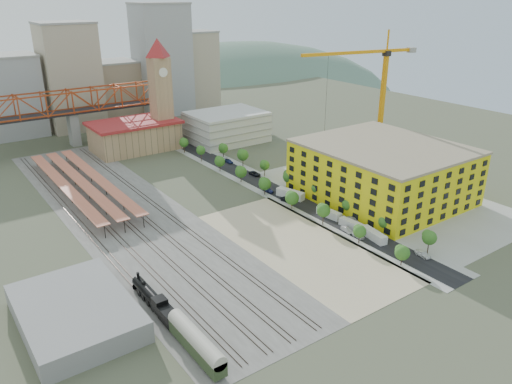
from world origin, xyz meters
TOP-DOWN VIEW (x-y plane):
  - ground at (0.00, 0.00)m, footprint 400.00×400.00m
  - ballast_strip at (-36.00, 17.50)m, footprint 36.00×165.00m
  - dirt_lot at (-4.00, -31.50)m, footprint 28.00×67.00m
  - street_asphalt at (16.00, 15.00)m, footprint 12.00×170.00m
  - sidewalk_west at (10.50, 15.00)m, footprint 3.00×170.00m
  - sidewalk_east at (21.50, 15.00)m, footprint 3.00×170.00m
  - construction_pad at (45.00, -20.00)m, footprint 50.00×90.00m
  - rail_tracks at (-37.80, 17.50)m, footprint 26.56×160.00m
  - platform_canopies at (-41.00, 45.00)m, footprint 16.00×80.00m
  - station_hall at (-5.00, 82.00)m, footprint 38.00×24.00m
  - clock_tower at (8.00, 79.99)m, footprint 12.00×12.00m
  - parking_garage at (36.00, 70.00)m, footprint 34.00×26.00m
  - truss_bridge at (-25.00, 105.00)m, footprint 94.00×9.60m
  - construction_building at (42.00, -20.00)m, footprint 44.60×50.60m
  - warehouse at (-66.00, -30.00)m, footprint 22.00×32.00m
  - street_trees at (16.00, 5.00)m, footprint 15.40×124.40m
  - skyline at (7.47, 142.31)m, footprint 133.00×46.00m
  - distant_hills at (45.28, 260.00)m, footprint 647.00×264.00m
  - locomotive at (-50.00, -34.74)m, footprint 2.83×21.83m
  - coach at (-50.00, -54.45)m, footprint 3.13×18.19m
  - tower_crane at (64.46, 5.53)m, footprint 49.22×12.00m
  - site_trailer_a at (16.00, -40.50)m, footprint 3.84×9.58m
  - site_trailer_b at (16.00, -31.85)m, footprint 2.99×8.75m
  - site_trailer_c at (16.00, -21.82)m, footprint 3.22×8.97m
  - site_trailer_d at (16.00, -2.47)m, footprint 5.45×10.64m
  - car_0 at (13.00, -37.36)m, footprint 1.87×4.19m
  - car_1 at (13.00, -32.83)m, footprint 1.93×4.47m
  - car_2 at (13.00, -4.77)m, footprint 3.09×5.50m
  - car_3 at (13.00, 6.23)m, footprint 2.19×4.68m
  - car_4 at (19.00, -55.31)m, footprint 2.42×4.88m
  - car_5 at (19.00, -29.13)m, footprint 2.06×4.92m
  - car_6 at (19.00, 22.96)m, footprint 2.89×5.54m
  - car_7 at (19.00, 41.87)m, footprint 2.33×5.02m

SIDE VIEW (x-z plane):
  - distant_hills at x=45.28m, z-range -193.04..33.96m
  - ground at x=0.00m, z-range 0.00..0.00m
  - street_trees at x=16.00m, z-range -4.00..4.00m
  - sidewalk_west at x=10.50m, z-range 0.00..0.04m
  - sidewalk_east at x=21.50m, z-range 0.00..0.04m
  - ballast_strip at x=-36.00m, z-range 0.00..0.06m
  - dirt_lot at x=-4.00m, z-range 0.00..0.06m
  - street_asphalt at x=16.00m, z-range 0.00..0.06m
  - construction_pad at x=45.00m, z-range 0.00..0.06m
  - rail_tracks at x=-37.80m, z-range 0.06..0.24m
  - car_3 at x=13.00m, z-range 0.00..1.32m
  - car_0 at x=13.00m, z-range 0.00..1.40m
  - car_7 at x=19.00m, z-range 0.00..1.42m
  - car_1 at x=13.00m, z-range 0.00..1.43m
  - car_2 at x=13.00m, z-range 0.00..1.45m
  - car_6 at x=19.00m, z-range 0.00..1.49m
  - car_5 at x=19.00m, z-range 0.00..1.58m
  - car_4 at x=19.00m, z-range 0.00..1.60m
  - site_trailer_b at x=16.00m, z-range 0.00..2.35m
  - site_trailer_c at x=16.00m, z-range 0.00..2.40m
  - site_trailer_a at x=16.00m, z-range 0.00..2.55m
  - site_trailer_d at x=16.00m, z-range 0.00..2.82m
  - locomotive at x=-50.00m, z-range -0.69..4.77m
  - warehouse at x=-66.00m, z-range 0.00..5.00m
  - coach at x=-50.00m, z-range 0.18..5.89m
  - platform_canopies at x=-41.00m, z-range 1.93..6.06m
  - station_hall at x=-5.00m, z-range 0.12..13.22m
  - parking_garage at x=36.00m, z-range 0.00..14.00m
  - construction_building at x=42.00m, z-range 0.01..18.81m
  - truss_bridge at x=-25.00m, z-range 6.06..31.66m
  - skyline at x=7.47m, z-range -7.19..52.81m
  - clock_tower at x=8.00m, z-range 2.70..54.70m
  - tower_crane at x=64.46m, z-range 6.24..59.55m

